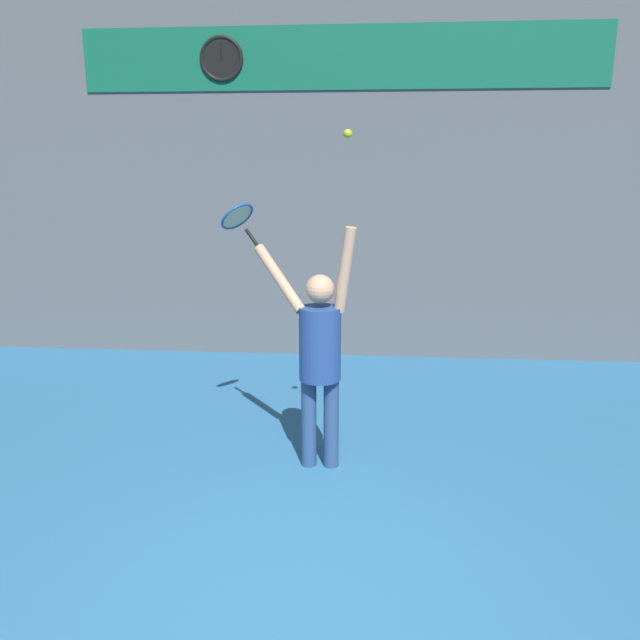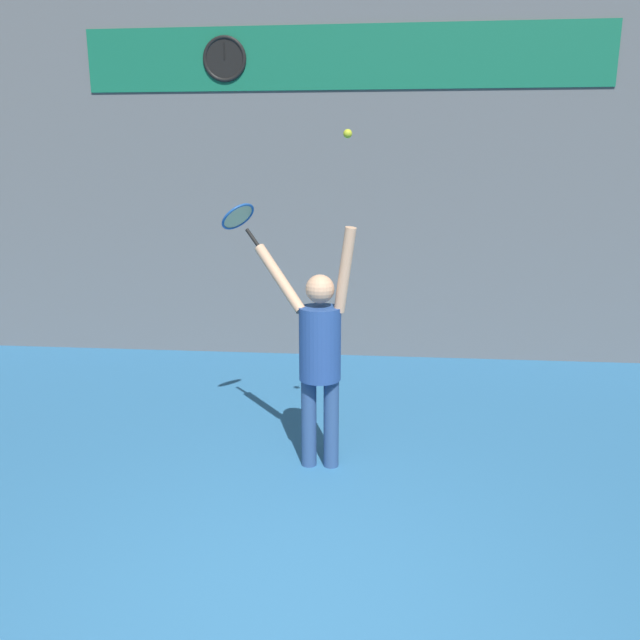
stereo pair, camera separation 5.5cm
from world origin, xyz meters
name	(u,v)px [view 1 (the left image)]	position (x,y,z in m)	size (l,w,h in m)	color
back_wall	(340,167)	(0.00, 5.38, 2.50)	(18.00, 0.10, 5.00)	slate
sponsor_banner	(341,57)	(0.00, 5.32, 3.80)	(6.47, 0.02, 0.75)	#146B4C
scoreboard_clock	(221,59)	(-1.48, 5.30, 3.80)	(0.55, 0.05, 0.55)	black
tennis_player	(319,349)	(0.01, 2.08, 1.04)	(0.91, 0.55, 2.06)	#2D4C7F
tennis_racket	(238,218)	(-0.73, 2.53, 2.07)	(0.42, 0.40, 0.38)	black
tennis_ball	(348,134)	(0.23, 1.98, 2.74)	(0.07, 0.07, 0.07)	#CCDB2D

